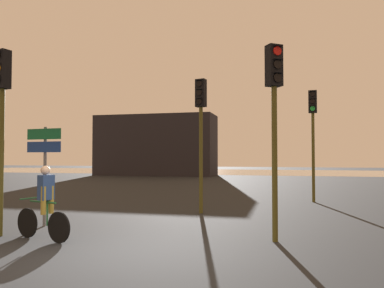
% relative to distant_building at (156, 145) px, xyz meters
% --- Properties ---
extents(ground_plane, '(120.00, 120.00, 0.00)m').
position_rel_distant_building_xyz_m(ground_plane, '(8.89, -28.35, -2.89)').
color(ground_plane, black).
extents(water_strip, '(80.00, 16.00, 0.01)m').
position_rel_distant_building_xyz_m(water_strip, '(8.89, 10.00, -2.89)').
color(water_strip, '#9E937F').
rests_on(water_strip, ground).
extents(distant_building, '(11.46, 4.00, 5.79)m').
position_rel_distant_building_xyz_m(distant_building, '(0.00, 0.00, 0.00)').
color(distant_building, black).
rests_on(distant_building, ground).
extents(traffic_light_near_right, '(0.40, 0.42, 4.24)m').
position_rel_distant_building_xyz_m(traffic_light_near_right, '(11.92, -26.14, 0.06)').
color(traffic_light_near_right, '#4C4719').
rests_on(traffic_light_near_right, ground).
extents(traffic_light_center, '(0.36, 0.38, 4.32)m').
position_rel_distant_building_xyz_m(traffic_light_center, '(9.51, -22.63, 0.12)').
color(traffic_light_center, '#4C4719').
rests_on(traffic_light_center, ground).
extents(traffic_light_near_left, '(0.37, 0.39, 4.29)m').
position_rel_distant_building_xyz_m(traffic_light_near_left, '(5.79, -27.10, 0.10)').
color(traffic_light_near_left, '#4C4719').
rests_on(traffic_light_near_left, ground).
extents(traffic_light_far_right, '(0.35, 0.36, 4.47)m').
position_rel_distant_building_xyz_m(traffic_light_far_right, '(13.24, -18.70, 0.22)').
color(traffic_light_far_right, '#4C4719').
rests_on(traffic_light_far_right, ground).
extents(direction_sign_post, '(1.09, 0.18, 2.60)m').
position_rel_distant_building_xyz_m(direction_sign_post, '(6.00, -25.79, -1.10)').
color(direction_sign_post, slate).
rests_on(direction_sign_post, ground).
extents(cyclist, '(1.65, 0.64, 1.62)m').
position_rel_distant_building_xyz_m(cyclist, '(7.07, -27.26, -2.07)').
color(cyclist, black).
rests_on(cyclist, ground).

